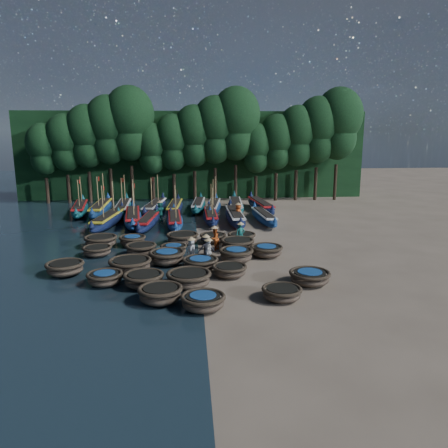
{
  "coord_description": "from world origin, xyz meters",
  "views": [
    {
      "loc": [
        -0.56,
        -28.74,
        7.97
      ],
      "look_at": [
        1.91,
        1.84,
        1.3
      ],
      "focal_mm": 35.0,
      "sensor_mm": 36.0,
      "label": 1
    }
  ],
  "objects": [
    {
      "name": "coracle_7",
      "position": [
        -0.65,
        -7.35,
        0.47
      ],
      "size": [
        2.4,
        2.4,
        0.82
      ],
      "rotation": [
        0.0,
        0.0,
        -0.11
      ],
      "color": "#4B3D2F",
      "rests_on": "ground"
    },
    {
      "name": "coracle_2",
      "position": [
        -1.98,
        -9.35,
        0.46
      ],
      "size": [
        2.32,
        2.32,
        0.8
      ],
      "rotation": [
        0.0,
        0.0,
        0.21
      ],
      "color": "#4B3D2F",
      "rests_on": "ground"
    },
    {
      "name": "tree_7",
      "position": [
        0.1,
        20.0,
        7.32
      ],
      "size": [
        4.51,
        4.51,
        10.63
      ],
      "color": "black",
      "rests_on": "ground"
    },
    {
      "name": "fisherman_4",
      "position": [
        0.55,
        -3.65,
        0.87
      ],
      "size": [
        0.63,
        1.0,
        1.79
      ],
      "rotation": [
        0.0,
        0.0,
        4.43
      ],
      "color": "beige",
      "rests_on": "ground"
    },
    {
      "name": "tree_5",
      "position": [
        -4.5,
        20.0,
        5.97
      ],
      "size": [
        3.68,
        3.68,
        8.68
      ],
      "color": "black",
      "rests_on": "ground"
    },
    {
      "name": "long_boat_12",
      "position": [
        -3.92,
        13.37,
        0.57
      ],
      "size": [
        2.67,
        8.44,
        3.62
      ],
      "rotation": [
        0.0,
        0.0,
        -0.14
      ],
      "color": "#10143D",
      "rests_on": "ground"
    },
    {
      "name": "coracle_22",
      "position": [
        -1.07,
        1.2,
        0.47
      ],
      "size": [
        2.7,
        2.7,
        0.82
      ],
      "rotation": [
        0.0,
        0.0,
        0.34
      ],
      "color": "#4B3D2F",
      "rests_on": "ground"
    },
    {
      "name": "fisherman_0",
      "position": [
        -0.46,
        -3.05,
        0.82
      ],
      "size": [
        0.81,
        0.87,
        1.7
      ],
      "rotation": [
        0.0,
        0.0,
        5.32
      ],
      "color": "beige",
      "rests_on": "ground"
    },
    {
      "name": "long_boat_2",
      "position": [
        -7.3,
        7.6,
        0.58
      ],
      "size": [
        2.57,
        8.53,
        3.65
      ],
      "rotation": [
        0.0,
        0.0,
        -0.13
      ],
      "color": "#10143D",
      "rests_on": "ground"
    },
    {
      "name": "tree_11",
      "position": [
        9.3,
        20.0,
        6.65
      ],
      "size": [
        4.09,
        4.09,
        9.65
      ],
      "color": "black",
      "rests_on": "ground"
    },
    {
      "name": "long_boat_8",
      "position": [
        5.89,
        8.09,
        0.51
      ],
      "size": [
        1.9,
        7.6,
        1.34
      ],
      "rotation": [
        0.0,
        0.0,
        0.08
      ],
      "color": "navy",
      "rests_on": "ground"
    },
    {
      "name": "long_boat_4",
      "position": [
        -3.95,
        6.99,
        0.53
      ],
      "size": [
        2.22,
        7.8,
        1.38
      ],
      "rotation": [
        0.0,
        0.0,
        -0.11
      ],
      "color": "#10143D",
      "rests_on": "ground"
    },
    {
      "name": "long_boat_16",
      "position": [
        3.99,
        13.23,
        0.59
      ],
      "size": [
        2.13,
        8.8,
        1.55
      ],
      "rotation": [
        0.0,
        0.0,
        -0.07
      ],
      "color": "#105A5B",
      "rests_on": "ground"
    },
    {
      "name": "coracle_10",
      "position": [
        -7.52,
        -4.9,
        0.43
      ],
      "size": [
        2.14,
        2.14,
        0.75
      ],
      "rotation": [
        0.0,
        0.0,
        -0.1
      ],
      "color": "#4B3D2F",
      "rests_on": "ground"
    },
    {
      "name": "tree_3",
      "position": [
        -9.1,
        20.0,
        8.0
      ],
      "size": [
        4.92,
        4.92,
        11.6
      ],
      "color": "black",
      "rests_on": "ground"
    },
    {
      "name": "coracle_5",
      "position": [
        -5.02,
        -6.7,
        0.4
      ],
      "size": [
        2.26,
        2.26,
        0.69
      ],
      "rotation": [
        0.0,
        0.0,
        -0.37
      ],
      "color": "#4B3D2F",
      "rests_on": "ground"
    },
    {
      "name": "fisherman_1",
      "position": [
        2.93,
        0.34,
        0.93
      ],
      "size": [
        0.64,
        0.52,
        1.86
      ],
      "rotation": [
        0.0,
        0.0,
        0.09
      ],
      "color": "#17625A",
      "rests_on": "ground"
    },
    {
      "name": "long_boat_5",
      "position": [
        -1.8,
        7.22,
        0.53
      ],
      "size": [
        1.74,
        7.79,
        3.31
      ],
      "rotation": [
        0.0,
        0.0,
        0.05
      ],
      "color": "navy",
      "rests_on": "ground"
    },
    {
      "name": "long_boat_13",
      "position": [
        -1.96,
        13.21,
        0.54
      ],
      "size": [
        1.9,
        7.98,
        1.41
      ],
      "rotation": [
        0.0,
        0.0,
        -0.07
      ],
      "color": "#10143D",
      "rests_on": "ground"
    },
    {
      "name": "fisherman_5",
      "position": [
        -3.14,
        9.37,
        0.92
      ],
      "size": [
        1.2,
        1.7,
        1.97
      ],
      "rotation": [
        0.0,
        0.0,
        4.25
      ],
      "color": "#17625A",
      "rests_on": "ground"
    },
    {
      "name": "coracle_3",
      "position": [
        -0.01,
        -10.31,
        0.42
      ],
      "size": [
        2.48,
        2.48,
        0.72
      ],
      "rotation": [
        0.0,
        0.0,
        -0.38
      ],
      "color": "#4B3D2F",
      "rests_on": "ground"
    },
    {
      "name": "coracle_21",
      "position": [
        -4.54,
        1.03,
        0.42
      ],
      "size": [
        2.18,
        2.18,
        0.73
      ],
      "rotation": [
        0.0,
        0.0,
        -0.34
      ],
      "color": "#4B3D2F",
      "rests_on": "ground"
    },
    {
      "name": "coracle_13",
      "position": [
        0.02,
        -4.49,
        0.4
      ],
      "size": [
        2.1,
        2.1,
        0.69
      ],
      "rotation": [
        0.0,
        0.0,
        0.02
      ],
      "color": "#4B3D2F",
      "rests_on": "ground"
    },
    {
      "name": "tree_10",
      "position": [
        7.0,
        20.0,
        5.97
      ],
      "size": [
        3.68,
        3.68,
        8.68
      ],
      "color": "black",
      "rests_on": "ground"
    },
    {
      "name": "coracle_17",
      "position": [
        -1.61,
        -1.39,
        0.39
      ],
      "size": [
        1.76,
        1.76,
        0.68
      ],
      "rotation": [
        0.0,
        0.0,
        -0.08
      ],
      "color": "#4B3D2F",
      "rests_on": "ground"
    },
    {
      "name": "coracle_20",
      "position": [
        -6.67,
        0.88,
        0.46
      ],
      "size": [
        2.48,
        2.48,
        0.81
      ],
      "rotation": [
        0.0,
        0.0,
        0.22
      ],
      "color": "#4B3D2F",
      "rests_on": "ground"
    },
    {
      "name": "coracle_16",
      "position": [
        -3.7,
        -1.42,
        0.45
      ],
      "size": [
        2.01,
        2.01,
        0.79
      ],
      "rotation": [
        0.0,
        0.0,
        -0.01
      ],
      "color": "#4B3D2F",
      "rests_on": "ground"
    },
    {
      "name": "tree_6",
      "position": [
        -2.2,
        20.0,
        6.65
      ],
      "size": [
        4.09,
        4.09,
        9.65
      ],
      "color": "black",
      "rests_on": "ground"
    },
    {
      "name": "tree_9",
      "position": [
        4.7,
        20.0,
        8.67
      ],
      "size": [
        5.34,
        5.34,
        12.58
      ],
      "color": "black",
      "rests_on": "ground"
    },
    {
      "name": "fisherman_2",
      "position": [
        1.09,
        -0.42,
        0.85
      ],
      "size": [
        0.94,
        0.98,
        1.8
      ],
      "rotation": [
        0.0,
        0.0,
        4.11
      ],
      "color": "#B94918",
      "rests_on": "ground"
    },
    {
      "name": "long_boat_17",
      "position": [
        6.49,
        13.38,
        0.58
      ],
      "size": [
        2.33,
        8.55,
        1.51
      ],
      "rotation": [
        0.0,
        0.0,
        0.1
      ],
      "color": "#10143D",
      "rests_on": "ground"
    },
    {
      "name": "coracle_24",
      "position": [
        3.16,
        1.47,
        0.38
      ],
      "size": [
        2.39,
        2.39,
        0.67
      ],
      "rotation": [
        0.0,
        0.0,
        -0.32
      ],
      "color": "#4B3D2F",
      "rests_on": "ground"
    },
    {
      "name": "tree_2",
      "position": [
        -11.4,
        20.0,
        7.32
      ],
      "size": [
        4.51,
        4.51,
        10.63
      ],
      "color": "black",
      "rests_on": "ground"
    },
    {
      "name": "tree_1",
      "position": [
        -13.7,
        20.0,
        6.65
      ],
      "size": [
        4.09,
        4.09,
        9.65
      ],
      "color": "black",
      "rests_on": "ground"
    },
    {
      "name": "coracle_14",
      "position": [
        2.25,
        -3.21,
        0.48
      ],
      "size": [
        2.59,
        2.59,
        0.83
      ],
      "rotation": [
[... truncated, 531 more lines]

